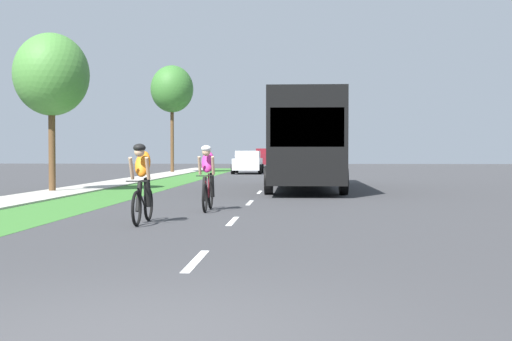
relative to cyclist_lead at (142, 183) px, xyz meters
The scene contains 12 objects.
ground_plane 12.00m from the cyclist_lead, 81.65° to the left, with size 120.00×120.00×0.00m, color #38383A.
grass_verge 12.26m from the cyclist_lead, 104.35° to the left, with size 2.31×70.00×0.01m, color #38722D.
sidewalk_concrete 12.94m from the cyclist_lead, 113.45° to the left, with size 1.90×70.00×0.10m, color #B2ADA3.
lane_markings_center 15.96m from the cyclist_lead, 83.73° to the left, with size 0.12×52.71×0.01m.
cyclist_lead is the anchor object (origin of this frame).
cyclist_trailing 3.14m from the cyclist_lead, 73.32° to the left, with size 0.42×1.72×1.58m.
bus_black 13.69m from the cyclist_lead, 75.71° to the left, with size 2.78×11.60×3.48m.
sedan_white 32.06m from the cyclist_lead, 90.35° to the left, with size 1.98×4.30×1.52m.
pickup_silver 40.63m from the cyclist_lead, 85.73° to the left, with size 2.22×5.10×1.64m.
suv_maroon 50.53m from the cyclist_lead, 89.81° to the left, with size 2.15×4.70×1.79m.
street_tree_near 12.31m from the cyclist_lead, 118.45° to the left, with size 2.66×2.66×5.65m.
street_tree_far 34.77m from the cyclist_lead, 99.48° to the left, with size 2.99×2.99×7.52m.
Camera 1 is at (1.29, -5.04, 1.40)m, focal length 47.52 mm.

